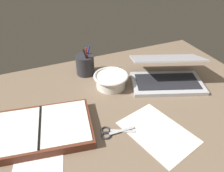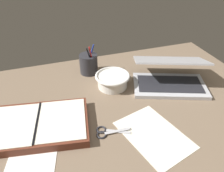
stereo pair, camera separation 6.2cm
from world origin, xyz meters
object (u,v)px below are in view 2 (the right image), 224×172
object	(u,v)px
bowl	(112,80)
planner	(38,125)
laptop	(170,77)
pen_cup	(89,64)
scissors	(106,132)

from	to	relation	value
bowl	planner	world-z (taller)	bowl
laptop	pen_cup	bearing A→B (deg)	166.10
bowl	planner	xyz separation A→B (cm)	(-36.42, -18.17, -1.85)
laptop	planner	distance (cm)	64.59
laptop	planner	bearing A→B (deg)	-149.94
laptop	scissors	distance (cm)	45.02
pen_cup	scissors	bearing A→B (deg)	-95.71
bowl	laptop	bearing A→B (deg)	-15.32
laptop	planner	size ratio (longest dim) A/B	1.00
planner	scissors	bearing A→B (deg)	-13.48
planner	scissors	distance (cm)	26.23
planner	scissors	world-z (taller)	planner
laptop	pen_cup	world-z (taller)	pen_cup
bowl	pen_cup	size ratio (longest dim) A/B	1.04
bowl	pen_cup	xyz separation A→B (cm)	(-7.86, 16.55, 1.64)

